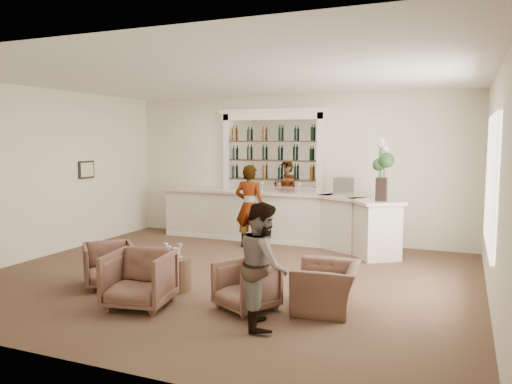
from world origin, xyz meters
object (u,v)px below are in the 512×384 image
bar_counter (279,217)px  armchair_center (139,279)px  guest (263,265)px  armchair_far (327,287)px  armchair_right (246,286)px  flower_vase (382,166)px  cocktail_table (172,274)px  espresso_machine (346,186)px  sommelier (250,206)px  armchair_left (109,265)px

bar_counter → armchair_center: bearing=-93.5°
guest → armchair_far: guest is taller
armchair_right → bar_counter: bearing=132.6°
armchair_center → armchair_right: 1.48m
guest → flower_vase: 4.29m
cocktail_table → espresso_machine: 4.45m
cocktail_table → guest: 2.10m
sommelier → espresso_machine: sommelier is taller
sommelier → armchair_far: sommelier is taller
flower_vase → armchair_right: bearing=-108.5°
armchair_left → armchair_right: (2.44, -0.17, -0.01)m
armchair_center → flower_vase: (2.62, 4.09, 1.41)m
sommelier → armchair_right: (1.53, -3.64, -0.56)m
sommelier → armchair_right: 3.99m
cocktail_table → flower_vase: 4.45m
armchair_right → cocktail_table: bearing=-167.0°
bar_counter → armchair_right: size_ratio=7.90×
cocktail_table → bar_counter: bearing=85.6°
espresso_machine → guest: bearing=-87.2°
sommelier → espresso_machine: bearing=-162.6°
flower_vase → cocktail_table: bearing=-129.1°
cocktail_table → flower_vase: size_ratio=0.50×
sommelier → armchair_far: (2.54, -3.23, -0.57)m
armchair_right → armchair_far: bearing=50.5°
armchair_left → armchair_far: size_ratio=0.78×
espresso_machine → sommelier: bearing=-158.7°
armchair_right → guest: bearing=-18.7°
cocktail_table → armchair_left: bearing=-167.9°
guest → armchair_right: size_ratio=2.13×
bar_counter → espresso_machine: espresso_machine is taller
sommelier → flower_vase: flower_vase is taller
armchair_center → flower_vase: 5.06m
armchair_left → sommelier: bearing=31.5°
armchair_right → espresso_machine: espresso_machine is taller
armchair_center → bar_counter: bearing=75.8°
armchair_far → sommelier: bearing=-148.6°
guest → armchair_right: bearing=17.6°
guest → armchair_left: bearing=52.1°
cocktail_table → flower_vase: flower_vase is taller
sommelier → armchair_far: size_ratio=1.84×
espresso_machine → armchair_far: bearing=-78.7°
bar_counter → flower_vase: (2.33, -0.70, 1.22)m
sommelier → armchair_left: (-0.91, -3.48, -0.54)m
armchair_left → armchair_center: size_ratio=0.88×
sommelier → guest: (1.96, -4.11, -0.11)m
armchair_center → armchair_left: bearing=138.0°
cocktail_table → armchair_far: armchair_far is taller
bar_counter → armchair_left: 4.38m
armchair_center → armchair_right: armchair_center is taller
sommelier → armchair_center: bearing=90.1°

